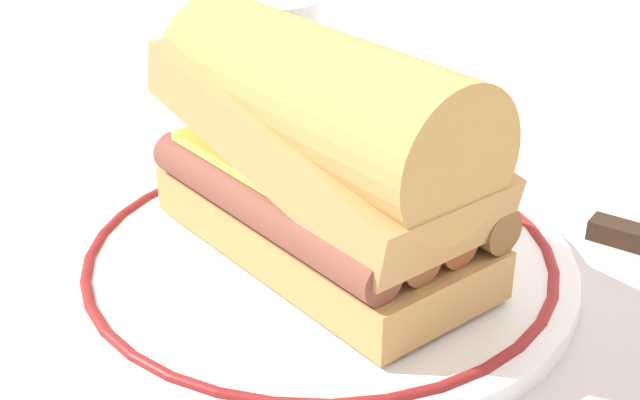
{
  "coord_description": "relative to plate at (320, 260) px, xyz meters",
  "views": [
    {
      "loc": [
        0.27,
        -0.27,
        0.26
      ],
      "look_at": [
        -0.01,
        0.03,
        0.04
      ],
      "focal_mm": 49.7,
      "sensor_mm": 36.0,
      "label": 1
    }
  ],
  "objects": [
    {
      "name": "sausage_sandwich",
      "position": [
        -0.0,
        -0.0,
        0.07
      ],
      "size": [
        0.21,
        0.12,
        0.12
      ],
      "rotation": [
        0.0,
        0.0,
        -0.14
      ],
      "color": "tan",
      "rests_on": "plate"
    },
    {
      "name": "drinking_glass",
      "position": [
        -0.18,
        0.15,
        0.03
      ],
      "size": [
        0.06,
        0.06,
        0.09
      ],
      "color": "silver",
      "rests_on": "ground_plane"
    },
    {
      "name": "ground_plane",
      "position": [
        0.01,
        -0.03,
        -0.01
      ],
      "size": [
        1.5,
        1.5,
        0.0
      ],
      "primitive_type": "plane",
      "color": "beige"
    },
    {
      "name": "plate",
      "position": [
        0.0,
        0.0,
        0.0
      ],
      "size": [
        0.28,
        0.28,
        0.01
      ],
      "color": "white",
      "rests_on": "ground_plane"
    }
  ]
}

